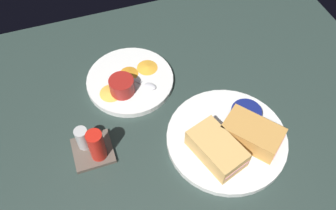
{
  "coord_description": "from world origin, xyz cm",
  "views": [
    {
      "loc": [
        -37.07,
        21.69,
        74.03
      ],
      "look_at": [
        12.24,
        4.8,
        3.0
      ],
      "focal_mm": 38.75,
      "sensor_mm": 36.0,
      "label": 1
    }
  ],
  "objects": [
    {
      "name": "condiment_caddy",
      "position": [
        6.79,
        24.58,
        3.41
      ],
      "size": [
        9.0,
        9.0,
        9.5
      ],
      "color": "brown",
      "rests_on": "ground_plane"
    },
    {
      "name": "plate_sandwich_main",
      "position": [
        -0.09,
        -5.55,
        0.8
      ],
      "size": [
        28.24,
        28.24,
        1.6
      ],
      "primitive_type": "cylinder",
      "color": "silver",
      "rests_on": "ground_plane"
    },
    {
      "name": "plate_chips_companion",
      "position": [
        24.58,
        11.14,
        0.8
      ],
      "size": [
        22.8,
        22.8,
        1.6
      ],
      "primitive_type": "cylinder",
      "color": "silver",
      "rests_on": "ground_plane"
    },
    {
      "name": "ramekin_light_gravy",
      "position": [
        21.16,
        13.99,
        3.85
      ],
      "size": [
        6.3,
        6.3,
        4.19
      ],
      "color": "maroon",
      "rests_on": "plate_chips_companion"
    },
    {
      "name": "plantain_chip_scatter",
      "position": [
        23.75,
        12.23,
        1.9
      ],
      "size": [
        12.86,
        18.62,
        0.6
      ],
      "color": "gold",
      "rests_on": "plate_chips_companion"
    },
    {
      "name": "ramekin_dark_sauce",
      "position": [
        2.81,
        -11.2,
        3.88
      ],
      "size": [
        7.13,
        7.13,
        4.27
      ],
      "color": "navy",
      "rests_on": "plate_sandwich_main"
    },
    {
      "name": "spoon_by_gravy_ramekin",
      "position": [
        21.0,
        7.85,
        1.96
      ],
      "size": [
        8.26,
        7.77,
        0.8
      ],
      "color": "silver",
      "rests_on": "plate_chips_companion"
    },
    {
      "name": "sandwich_half_far",
      "position": [
        -2.25,
        -10.46,
        4.0
      ],
      "size": [
        14.91,
        14.02,
        4.8
      ],
      "color": "#C68C42",
      "rests_on": "plate_sandwich_main"
    },
    {
      "name": "sandwich_half_near",
      "position": [
        -3.26,
        -1.22,
        4.0
      ],
      "size": [
        14.78,
        11.28,
        4.8
      ],
      "color": "tan",
      "rests_on": "plate_sandwich_main"
    },
    {
      "name": "spoon_by_dark_ramekin",
      "position": [
        -1.05,
        -7.11,
        1.96
      ],
      "size": [
        7.86,
        8.18,
        0.8
      ],
      "color": "silver",
      "rests_on": "plate_sandwich_main"
    },
    {
      "name": "ground_plane",
      "position": [
        0.0,
        0.0,
        -1.5
      ],
      "size": [
        110.0,
        110.0,
        3.0
      ],
      "primitive_type": "cube",
      "color": "#283833"
    }
  ]
}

